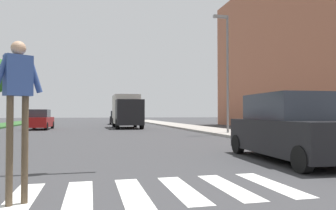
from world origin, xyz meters
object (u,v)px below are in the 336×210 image
at_px(sedan_distant, 117,118).
at_px(sedan_midblock, 40,120).
at_px(truck_box_delivery, 127,110).
at_px(street_lamp_right, 226,63).
at_px(suv_crossing, 290,129).
at_px(pedestrian_performer, 18,95).

bearing_deg(sedan_distant, sedan_midblock, -122.58).
height_order(sedan_distant, truck_box_delivery, truck_box_delivery).
distance_m(street_lamp_right, sedan_midblock, 16.45).
relative_size(suv_crossing, truck_box_delivery, 0.76).
height_order(street_lamp_right, suv_crossing, street_lamp_right).
distance_m(street_lamp_right, pedestrian_performer, 16.85).
relative_size(pedestrian_performer, sedan_distant, 0.54).
height_order(street_lamp_right, sedan_midblock, street_lamp_right).
relative_size(suv_crossing, sedan_distant, 1.03).
relative_size(pedestrian_performer, truck_box_delivery, 0.40).
xyz_separation_m(pedestrian_performer, truck_box_delivery, (4.36, 24.52, -0.03)).
bearing_deg(suv_crossing, sedan_distant, 94.39).
bearing_deg(street_lamp_right, sedan_distant, 103.51).
xyz_separation_m(street_lamp_right, sedan_midblock, (-12.58, 9.89, -3.81)).
bearing_deg(street_lamp_right, pedestrian_performer, -124.89).
height_order(sedan_midblock, truck_box_delivery, truck_box_delivery).
relative_size(street_lamp_right, sedan_midblock, 1.80).
relative_size(sedan_midblock, sedan_distant, 0.91).
bearing_deg(suv_crossing, truck_box_delivery, 96.45).
distance_m(suv_crossing, truck_box_delivery, 21.64).
distance_m(pedestrian_performer, truck_box_delivery, 24.90).
distance_m(street_lamp_right, suv_crossing, 11.52).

